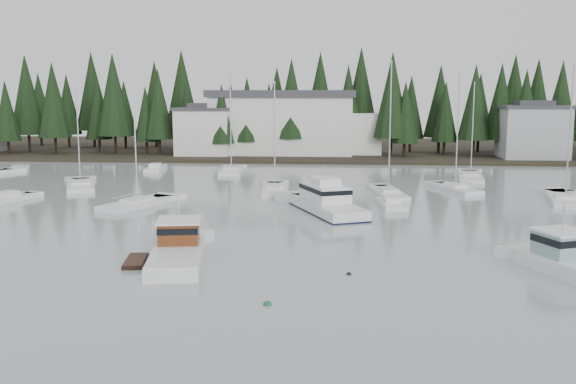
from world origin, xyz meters
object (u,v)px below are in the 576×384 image
object	(u,v)px
house_west	(204,130)
lobster_boat_brown	(176,252)
sailboat_11	(81,187)
runabout_3	(155,170)
sailboat_12	(565,201)
sailboat_0	(138,205)
sailboat_6	(231,172)
runabout_1	(392,206)
sailboat_1	(470,178)
sailboat_9	(455,190)
runabout_0	(7,200)
sailboat_7	(275,191)
sailboat_10	(388,194)
harbor_inn	(294,123)
house_east_a	(533,131)
lobster_boat_teal	(576,266)
cabin_cruiser_center	(326,204)

from	to	relation	value
house_west	lobster_boat_brown	xyz separation A→B (m)	(12.58, -67.54, -4.11)
sailboat_11	runabout_3	bearing A→B (deg)	-36.11
sailboat_12	sailboat_0	bearing A→B (deg)	110.09
sailboat_6	runabout_1	size ratio (longest dim) A/B	2.59
sailboat_1	sailboat_9	xyz separation A→B (m)	(-3.82, -10.95, 0.03)
sailboat_0	runabout_0	world-z (taller)	sailboat_0
sailboat_1	runabout_3	distance (m)	43.27
sailboat_7	runabout_0	size ratio (longest dim) A/B	1.82
sailboat_12	runabout_0	distance (m)	56.51
sailboat_1	sailboat_7	bearing A→B (deg)	127.93
house_west	runabout_1	distance (m)	54.32
lobster_boat_brown	runabout_3	bearing A→B (deg)	8.11
lobster_boat_brown	sailboat_7	distance (m)	30.37
sailboat_10	sailboat_1	bearing A→B (deg)	-46.13
harbor_inn	lobster_boat_brown	world-z (taller)	harbor_inn
house_west	house_east_a	world-z (taller)	house_east_a
lobster_boat_brown	runabout_1	xyz separation A→B (m)	(15.61, 21.33, -0.41)
sailboat_7	runabout_3	size ratio (longest dim) A/B	2.03
lobster_boat_teal	sailboat_12	distance (m)	28.70
sailboat_9	runabout_1	bearing A→B (deg)	124.25
house_east_a	lobster_boat_teal	world-z (taller)	house_east_a
house_west	runabout_1	world-z (taller)	house_west
cabin_cruiser_center	sailboat_0	distance (m)	18.48
house_east_a	lobster_boat_brown	size ratio (longest dim) A/B	1.06
sailboat_1	runabout_0	distance (m)	55.06
lobster_boat_brown	runabout_0	size ratio (longest dim) A/B	1.43
harbor_inn	cabin_cruiser_center	xyz separation A→B (m)	(6.88, -52.64, -5.04)
cabin_cruiser_center	sailboat_11	world-z (taller)	sailboat_11
lobster_boat_brown	cabin_cruiser_center	xyz separation A→B (m)	(9.35, 18.24, 0.20)
sailboat_10	runabout_1	size ratio (longest dim) A/B	2.64
harbor_inn	sailboat_7	distance (m)	41.11
sailboat_0	runabout_3	size ratio (longest dim) A/B	1.80
sailboat_1	sailboat_7	size ratio (longest dim) A/B	1.02
house_west	cabin_cruiser_center	xyz separation A→B (m)	(21.93, -49.30, -3.92)
sailboat_11	runabout_3	distance (m)	17.29
sailboat_11	sailboat_6	bearing A→B (deg)	-66.96
lobster_boat_teal	sailboat_1	size ratio (longest dim) A/B	0.72
sailboat_10	runabout_1	bearing A→B (deg)	170.23
sailboat_1	runabout_1	distance (m)	25.19
sailboat_7	house_west	bearing A→B (deg)	16.80
harbor_inn	runabout_1	xyz separation A→B (m)	(13.15, -49.55, -5.64)
sailboat_0	sailboat_7	bearing A→B (deg)	-28.62
house_east_a	sailboat_0	distance (m)	68.82
sailboat_1	runabout_3	world-z (taller)	sailboat_1
sailboat_11	sailboat_12	size ratio (longest dim) A/B	0.88
sailboat_11	runabout_3	size ratio (longest dim) A/B	2.01
sailboat_1	sailboat_0	bearing A→B (deg)	131.68
house_east_a	sailboat_0	xyz separation A→B (m)	(-50.46, -46.55, -4.85)
sailboat_1	runabout_3	size ratio (longest dim) A/B	2.07
sailboat_6	sailboat_1	bearing A→B (deg)	-101.42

